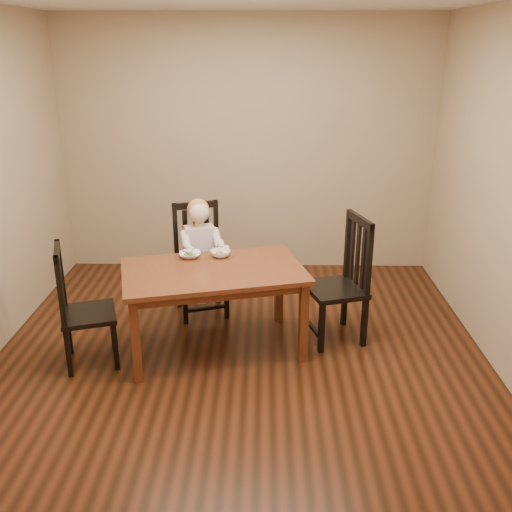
{
  "coord_description": "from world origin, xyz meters",
  "views": [
    {
      "loc": [
        0.2,
        -4.12,
        2.4
      ],
      "look_at": [
        0.12,
        0.25,
        0.76
      ],
      "focal_mm": 40.0,
      "sensor_mm": 36.0,
      "label": 1
    }
  ],
  "objects_px": {
    "bowl_peas": "(190,255)",
    "chair_left": "(81,309)",
    "dining_table": "(214,278)",
    "toddler": "(200,248)",
    "bowl_veg": "(221,254)",
    "chair_child": "(200,262)",
    "chair_right": "(341,282)"
  },
  "relations": [
    {
      "from": "chair_left",
      "to": "bowl_veg",
      "type": "relative_size",
      "value": 5.83
    },
    {
      "from": "dining_table",
      "to": "chair_child",
      "type": "height_order",
      "value": "chair_child"
    },
    {
      "from": "bowl_peas",
      "to": "bowl_veg",
      "type": "distance_m",
      "value": 0.26
    },
    {
      "from": "bowl_peas",
      "to": "chair_left",
      "type": "bearing_deg",
      "value": -147.75
    },
    {
      "from": "chair_child",
      "to": "chair_left",
      "type": "height_order",
      "value": "chair_child"
    },
    {
      "from": "dining_table",
      "to": "toddler",
      "type": "height_order",
      "value": "toddler"
    },
    {
      "from": "chair_right",
      "to": "bowl_peas",
      "type": "height_order",
      "value": "chair_right"
    },
    {
      "from": "dining_table",
      "to": "chair_left",
      "type": "xyz_separation_m",
      "value": [
        -1.01,
        -0.24,
        -0.16
      ]
    },
    {
      "from": "dining_table",
      "to": "chair_right",
      "type": "relative_size",
      "value": 1.47
    },
    {
      "from": "chair_child",
      "to": "chair_left",
      "type": "xyz_separation_m",
      "value": [
        -0.81,
        -0.97,
        -0.02
      ]
    },
    {
      "from": "chair_left",
      "to": "bowl_veg",
      "type": "distance_m",
      "value": 1.2
    },
    {
      "from": "bowl_peas",
      "to": "bowl_veg",
      "type": "bearing_deg",
      "value": 5.32
    },
    {
      "from": "chair_child",
      "to": "chair_right",
      "type": "distance_m",
      "value": 1.35
    },
    {
      "from": "chair_child",
      "to": "bowl_peas",
      "type": "distance_m",
      "value": 0.53
    },
    {
      "from": "dining_table",
      "to": "chair_left",
      "type": "relative_size",
      "value": 1.62
    },
    {
      "from": "toddler",
      "to": "chair_child",
      "type": "bearing_deg",
      "value": -90.0
    },
    {
      "from": "bowl_peas",
      "to": "chair_child",
      "type": "bearing_deg",
      "value": 87.39
    },
    {
      "from": "dining_table",
      "to": "bowl_peas",
      "type": "relative_size",
      "value": 8.93
    },
    {
      "from": "bowl_veg",
      "to": "chair_right",
      "type": "bearing_deg",
      "value": -3.9
    },
    {
      "from": "dining_table",
      "to": "chair_left",
      "type": "distance_m",
      "value": 1.05
    },
    {
      "from": "chair_child",
      "to": "bowl_veg",
      "type": "xyz_separation_m",
      "value": [
        0.23,
        -0.44,
        0.24
      ]
    },
    {
      "from": "chair_left",
      "to": "dining_table",
      "type": "bearing_deg",
      "value": 85.51
    },
    {
      "from": "chair_right",
      "to": "bowl_peas",
      "type": "distance_m",
      "value": 1.29
    },
    {
      "from": "chair_right",
      "to": "bowl_veg",
      "type": "height_order",
      "value": "chair_right"
    },
    {
      "from": "chair_left",
      "to": "bowl_peas",
      "type": "height_order",
      "value": "chair_left"
    },
    {
      "from": "bowl_peas",
      "to": "bowl_veg",
      "type": "relative_size",
      "value": 1.06
    },
    {
      "from": "chair_left",
      "to": "bowl_veg",
      "type": "bearing_deg",
      "value": 98.6
    },
    {
      "from": "toddler",
      "to": "bowl_peas",
      "type": "relative_size",
      "value": 3.35
    },
    {
      "from": "dining_table",
      "to": "toddler",
      "type": "bearing_deg",
      "value": 104.96
    },
    {
      "from": "dining_table",
      "to": "chair_left",
      "type": "height_order",
      "value": "chair_left"
    },
    {
      "from": "toddler",
      "to": "bowl_peas",
      "type": "bearing_deg",
      "value": 67.24
    },
    {
      "from": "toddler",
      "to": "bowl_veg",
      "type": "xyz_separation_m",
      "value": [
        0.22,
        -0.39,
        0.09
      ]
    }
  ]
}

